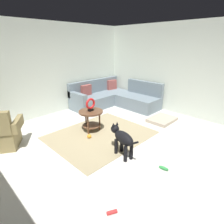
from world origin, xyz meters
name	(u,v)px	position (x,y,z in m)	size (l,w,h in m)	color
ground_plane	(117,150)	(0.00, 0.00, -0.05)	(6.00, 6.00, 0.10)	silver
wall_back	(45,71)	(0.00, 2.94, 1.35)	(6.00, 0.12, 2.70)	silver
wall_right	(186,71)	(2.94, 0.00, 1.35)	(0.12, 6.00, 2.70)	silver
area_rug	(100,135)	(0.15, 0.70, 0.01)	(2.30, 1.90, 0.01)	tan
sectional_couch	(114,98)	(1.99, 2.02, 0.29)	(2.20, 2.25, 0.88)	slate
armchair	(1,134)	(-1.69, 1.75, 0.32)	(1.00, 0.94, 0.88)	olive
side_table	(91,116)	(0.15, 1.04, 0.42)	(0.60, 0.60, 0.54)	brown
torus_sculpture	(90,104)	(0.15, 1.04, 0.71)	(0.28, 0.08, 0.33)	black
dog_bed_mat	(162,120)	(1.98, 0.08, 0.04)	(0.80, 0.60, 0.09)	#B2A38E
dog	(122,138)	(-0.11, -0.24, 0.38)	(0.32, 0.84, 0.63)	black
dog_toy_ball	(89,136)	(-0.14, 0.77, 0.05)	(0.10, 0.10, 0.10)	orange
dog_toy_rope	(112,212)	(-1.22, -1.05, 0.03)	(0.05, 0.05, 0.14)	red
dog_toy_bone	(164,168)	(0.07, -1.07, 0.03)	(0.18, 0.06, 0.06)	green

